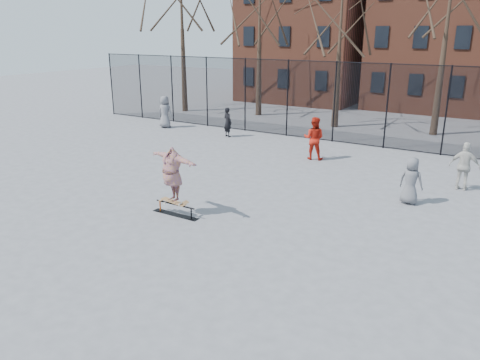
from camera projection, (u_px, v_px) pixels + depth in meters
The scene contains 11 objects.
ground at pixel (205, 240), 12.64m from camera, with size 100.00×100.00×0.00m, color slate.
skate_rail at pixel (175, 210), 14.33m from camera, with size 1.65×0.25×0.36m.
skateboard at pixel (174, 202), 14.27m from camera, with size 0.91×0.22×0.11m, color #97633C, non-canonical shape.
skater at pixel (172, 174), 14.00m from camera, with size 2.04×0.56×1.66m, color #4E3A91.
bystander_grey at pixel (165, 112), 27.03m from camera, with size 0.90×0.59×1.84m, color slate.
bystander_black at pixel (228, 122), 24.74m from camera, with size 0.57×0.37×1.56m, color black.
bystander_red at pixel (314, 138), 20.34m from camera, with size 0.91×0.71×1.86m, color #B51D10.
bystander_white at pixel (464, 166), 16.39m from camera, with size 1.01×0.42×1.73m, color beige.
bystander_extra at pixel (411, 181), 15.10m from camera, with size 0.76×0.49×1.55m, color #5C5C61.
fence at pixel (362, 103), 22.55m from camera, with size 34.03×0.07×4.00m.
rowhouses at pixel (438, 20), 31.48m from camera, with size 29.00×7.00×13.00m.
Camera 1 is at (6.88, -9.31, 5.40)m, focal length 35.00 mm.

